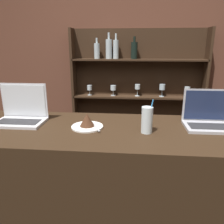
# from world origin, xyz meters

# --- Properties ---
(bar_counter) EXTENTS (2.00, 0.65, 1.06)m
(bar_counter) POSITION_xyz_m (0.00, 0.33, 0.53)
(bar_counter) COLOR black
(bar_counter) RESTS_ON ground_plane
(back_wall) EXTENTS (7.00, 0.06, 2.70)m
(back_wall) POSITION_xyz_m (0.00, 1.78, 1.35)
(back_wall) COLOR brown
(back_wall) RESTS_ON ground_plane
(back_shelf) EXTENTS (1.59, 0.18, 1.76)m
(back_shelf) POSITION_xyz_m (0.11, 1.71, 0.93)
(back_shelf) COLOR #332114
(back_shelf) RESTS_ON ground_plane
(laptop_near) EXTENTS (0.33, 0.21, 0.26)m
(laptop_near) POSITION_xyz_m (-0.69, 0.40, 1.12)
(laptop_near) COLOR silver
(laptop_near) RESTS_ON bar_counter
(laptop_far) EXTENTS (0.32, 0.21, 0.23)m
(laptop_far) POSITION_xyz_m (0.56, 0.42, 1.11)
(laptop_far) COLOR #ADADB2
(laptop_far) RESTS_ON bar_counter
(cake_plate) EXTENTS (0.20, 0.20, 0.09)m
(cake_plate) POSITION_xyz_m (-0.22, 0.33, 1.09)
(cake_plate) COLOR white
(cake_plate) RESTS_ON bar_counter
(water_glass) EXTENTS (0.07, 0.07, 0.20)m
(water_glass) POSITION_xyz_m (0.15, 0.28, 1.14)
(water_glass) COLOR silver
(water_glass) RESTS_ON bar_counter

